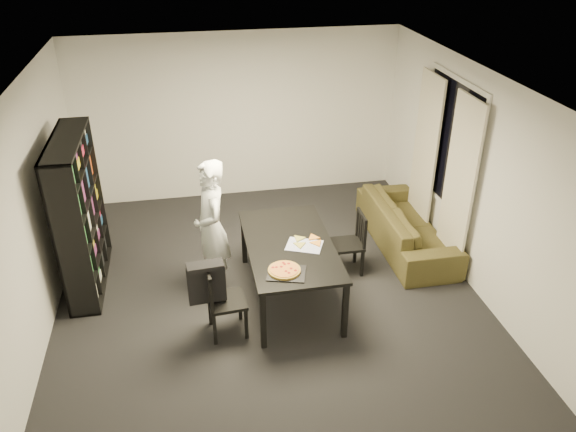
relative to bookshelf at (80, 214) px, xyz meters
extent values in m
cube|color=black|center=(2.16, -0.60, -0.95)|extent=(5.00, 5.50, 0.01)
cube|color=white|center=(2.16, -0.60, 1.65)|extent=(5.00, 5.50, 0.01)
cube|color=white|center=(2.16, 2.15, 0.35)|extent=(5.00, 0.01, 2.60)
cube|color=white|center=(2.16, -3.35, 0.35)|extent=(5.00, 0.01, 2.60)
cube|color=white|center=(-0.34, -0.60, 0.35)|extent=(0.01, 5.50, 2.60)
cube|color=white|center=(4.66, -0.60, 0.35)|extent=(0.01, 5.50, 2.60)
cube|color=black|center=(4.64, 0.00, 0.55)|extent=(0.02, 1.40, 1.60)
cube|color=white|center=(4.64, 0.00, 0.55)|extent=(0.03, 1.52, 1.72)
cube|color=beige|center=(4.56, -0.52, 0.20)|extent=(0.03, 0.70, 2.25)
cube|color=beige|center=(4.56, 0.52, 0.20)|extent=(0.03, 0.70, 2.25)
cube|color=black|center=(0.00, 0.00, 0.00)|extent=(0.35, 1.50, 1.90)
cube|color=black|center=(2.39, -0.79, -0.23)|extent=(0.99, 1.78, 0.04)
cube|color=black|center=(1.95, -1.63, -0.60)|extent=(0.06, 0.06, 0.70)
cube|color=black|center=(2.84, -1.63, -0.60)|extent=(0.06, 0.06, 0.70)
cube|color=black|center=(1.95, 0.05, -0.60)|extent=(0.06, 0.06, 0.70)
cube|color=black|center=(2.84, 0.05, -0.60)|extent=(0.06, 0.06, 0.70)
cube|color=black|center=(1.60, -1.30, -0.54)|extent=(0.43, 0.43, 0.04)
cube|color=black|center=(1.42, -1.31, -0.31)|extent=(0.07, 0.40, 0.43)
cube|color=black|center=(1.42, -1.31, -0.11)|extent=(0.06, 0.38, 0.05)
cube|color=black|center=(1.78, -1.46, -0.76)|extent=(0.04, 0.04, 0.39)
cube|color=black|center=(1.76, -1.11, -0.76)|extent=(0.04, 0.04, 0.39)
cube|color=black|center=(1.44, -1.48, -0.76)|extent=(0.04, 0.04, 0.39)
cube|color=black|center=(1.41, -1.14, -0.76)|extent=(0.04, 0.04, 0.39)
cube|color=black|center=(3.22, -0.39, -0.56)|extent=(0.39, 0.39, 0.04)
cube|color=black|center=(3.39, -0.39, -0.34)|extent=(0.04, 0.38, 0.41)
cube|color=black|center=(3.39, -0.39, -0.15)|extent=(0.03, 0.36, 0.05)
cube|color=black|center=(3.05, -0.22, -0.76)|extent=(0.04, 0.04, 0.37)
cube|color=black|center=(3.05, -0.55, -0.76)|extent=(0.04, 0.04, 0.37)
cube|color=black|center=(3.38, -0.23, -0.76)|extent=(0.04, 0.04, 0.37)
cube|color=black|center=(3.38, -0.55, -0.76)|extent=(0.04, 0.04, 0.37)
cube|color=black|center=(1.40, -1.32, -0.28)|extent=(0.40, 0.11, 0.43)
cube|color=black|center=(1.40, -1.32, -0.05)|extent=(0.39, 0.20, 0.05)
imported|color=white|center=(1.53, -0.42, -0.11)|extent=(0.50, 0.67, 1.68)
cube|color=black|center=(2.24, -1.38, -0.20)|extent=(0.47, 0.42, 0.01)
cylinder|color=#A88131|center=(2.23, -1.35, -0.19)|extent=(0.35, 0.35, 0.02)
cylinder|color=gold|center=(2.23, -1.35, -0.17)|extent=(0.31, 0.31, 0.01)
cube|color=silver|center=(2.55, -0.87, -0.21)|extent=(0.49, 0.43, 0.01)
imported|color=#3B3017|center=(4.21, 0.08, -0.65)|extent=(0.81, 2.07, 0.60)
camera|label=1|loc=(1.33, -6.21, 3.19)|focal=35.00mm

